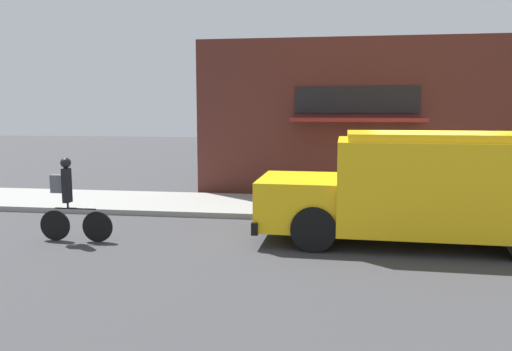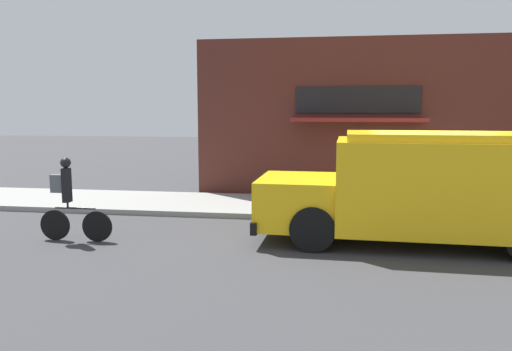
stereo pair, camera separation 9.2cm
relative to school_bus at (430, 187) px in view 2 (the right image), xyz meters
The scene contains 6 objects.
ground_plane 2.02m from the school_bus, 81.34° to the left, with size 70.00×70.00×0.00m, color #38383A.
sidewalk 3.26m from the school_bus, 85.33° to the left, with size 28.00×2.85×0.14m.
storefront 4.96m from the school_bus, 87.78° to the left, with size 12.38×1.11×4.70m.
school_bus is the anchor object (origin of this frame).
cyclist 7.15m from the school_bus, behind, with size 1.52×0.21×1.69m.
trash_bin 4.32m from the school_bus, 60.18° to the left, with size 0.49×0.49×0.93m.
Camera 2 is at (-2.13, -11.63, 2.63)m, focal length 35.00 mm.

